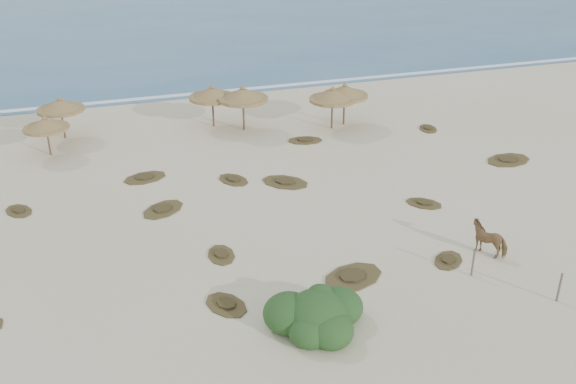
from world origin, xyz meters
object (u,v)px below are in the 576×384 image
Objects in this scene: palapa_0 at (60,106)px; horse at (490,238)px; bush at (316,315)px; palapa_1 at (46,124)px.

horse is (17.44, -20.42, -1.42)m from palapa_0.
palapa_0 is 24.57m from bush.
bush reaches higher than horse.
bush is at bearing -65.36° from palapa_1.
palapa_1 is 1.89× the size of horse.
palapa_0 is at bearing 72.40° from palapa_1.
bush is (-8.97, -2.59, -0.17)m from horse.
palapa_1 is 25.50m from horse.
palapa_0 is 2.83m from palapa_1.
palapa_0 is 1.01× the size of bush.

